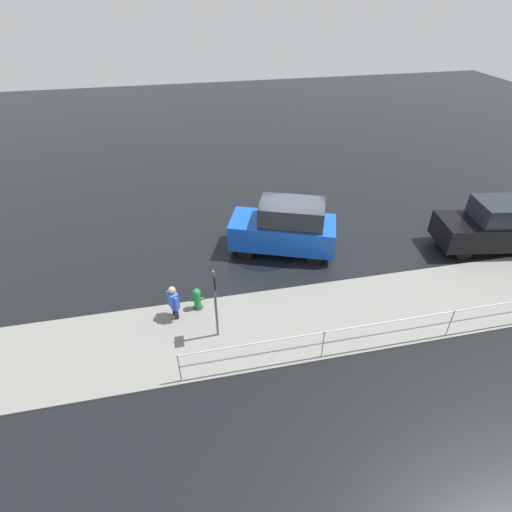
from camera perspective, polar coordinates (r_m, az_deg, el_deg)
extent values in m
plane|color=black|center=(15.91, 5.15, 1.66)|extent=(60.00, 60.00, 0.00)
cube|color=slate|center=(12.82, 10.47, -8.47)|extent=(24.00, 3.20, 0.04)
cube|color=blue|center=(15.13, 3.78, 3.38)|extent=(4.25, 3.00, 0.99)
cube|color=#1E232B|center=(14.67, 5.13, 6.20)|extent=(2.72, 2.24, 0.77)
cylinder|color=black|center=(14.96, -1.48, 0.77)|extent=(0.64, 0.42, 0.60)
cylinder|color=black|center=(16.14, -0.57, 3.60)|extent=(0.64, 0.42, 0.60)
cylinder|color=black|center=(14.77, 8.38, -0.14)|extent=(0.64, 0.42, 0.60)
cylinder|color=black|center=(15.96, 8.59, 2.79)|extent=(0.64, 0.42, 0.60)
cube|color=black|center=(17.78, 30.92, 3.15)|extent=(4.53, 2.42, 0.95)
cube|color=#1E232B|center=(17.61, 32.67, 5.45)|extent=(2.79, 1.94, 0.73)
cylinder|color=black|center=(16.74, 27.53, 0.44)|extent=(0.63, 0.31, 0.60)
cylinder|color=black|center=(17.81, 25.54, 3.13)|extent=(0.63, 0.31, 0.60)
cylinder|color=#197A2D|center=(12.83, -8.36, -6.42)|extent=(0.22, 0.22, 0.62)
sphere|color=#197A2D|center=(12.59, -8.50, -5.18)|extent=(0.26, 0.26, 0.26)
cylinder|color=#197A2D|center=(12.78, -7.68, -6.08)|extent=(0.10, 0.09, 0.09)
cylinder|color=#197A2D|center=(12.78, -9.11, -6.25)|extent=(0.10, 0.09, 0.09)
cylinder|color=#2D2D2D|center=(13.02, -8.26, -7.34)|extent=(0.31, 0.31, 0.06)
cube|color=blue|center=(12.37, -11.71, -6.16)|extent=(0.35, 0.42, 0.55)
sphere|color=tan|center=(12.13, -11.92, -4.79)|extent=(0.22, 0.22, 0.22)
cylinder|color=#1E1E2D|center=(12.77, -11.60, -7.61)|extent=(0.13, 0.13, 0.45)
cylinder|color=#1E1E2D|center=(12.64, -11.29, -8.09)|extent=(0.13, 0.13, 0.45)
cylinder|color=blue|center=(12.55, -12.13, -5.53)|extent=(0.09, 0.09, 0.50)
cylinder|color=blue|center=(12.20, -11.28, -6.80)|extent=(0.09, 0.09, 0.50)
cylinder|color=#B7BABF|center=(12.95, 25.97, -8.64)|extent=(0.04, 0.04, 1.05)
cylinder|color=#B7BABF|center=(11.27, 9.53, -12.36)|extent=(0.04, 0.04, 1.05)
cylinder|color=#B7BABF|center=(10.77, -10.89, -15.49)|extent=(0.04, 0.04, 1.05)
cylinder|color=#B7BABF|center=(11.66, 18.80, -8.84)|extent=(11.61, 0.04, 0.04)
cylinder|color=#B7BABF|center=(11.95, 18.42, -10.30)|extent=(11.61, 0.04, 0.04)
cylinder|color=#4C4C51|center=(11.29, -5.76, -7.03)|extent=(0.07, 0.07, 2.40)
cube|color=black|center=(10.67, -6.06, -3.25)|extent=(0.04, 0.44, 0.44)
cylinder|color=black|center=(15.43, 1.03, 0.66)|extent=(2.58, 2.58, 0.01)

